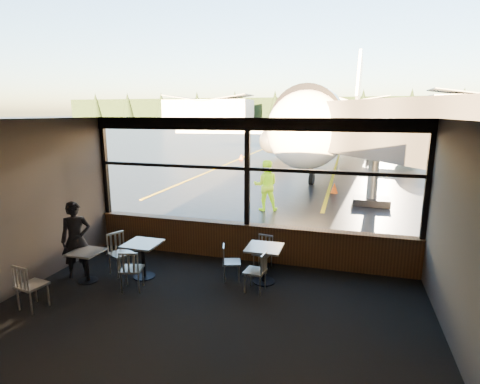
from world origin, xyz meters
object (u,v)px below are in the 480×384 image
at_px(cafe_table_near, 264,265).
at_px(cafe_table_left, 87,266).
at_px(chair_left_s, 32,286).
at_px(cone_wing, 241,157).
at_px(chair_near_n, 263,254).
at_px(passenger, 76,240).
at_px(jet_bridge, 387,153).
at_px(ground_crew, 266,185).
at_px(airliner, 343,91).
at_px(cone_nose, 334,188).
at_px(chair_near_w, 232,263).
at_px(chair_mid_s, 132,270).
at_px(cafe_table_mid, 143,260).
at_px(chair_near_e, 255,272).
at_px(chair_mid_w, 121,254).

distance_m(cafe_table_near, cafe_table_left, 3.84).
distance_m(chair_left_s, cone_wing, 23.01).
height_order(chair_near_n, passenger, passenger).
relative_size(jet_bridge, ground_crew, 5.34).
bearing_deg(cafe_table_left, cone_wing, 97.24).
height_order(chair_near_n, ground_crew, ground_crew).
relative_size(cafe_table_left, cone_wing, 1.59).
bearing_deg(airliner, cone_nose, -83.96).
xyz_separation_m(cafe_table_left, cone_wing, (-2.74, 21.61, -0.13)).
relative_size(chair_near_w, passenger, 0.47).
distance_m(chair_near_n, chair_mid_s, 2.92).
distance_m(chair_near_n, cone_nose, 9.36).
bearing_deg(cafe_table_mid, chair_near_n, 24.21).
bearing_deg(chair_left_s, chair_near_w, 43.72).
bearing_deg(chair_near_e, chair_near_w, 65.10).
bearing_deg(jet_bridge, chair_near_e, -112.90).
bearing_deg(jet_bridge, cone_nose, 119.58).
height_order(chair_mid_s, cone_nose, chair_mid_s).
bearing_deg(airliner, cone_wing, -156.17).
xyz_separation_m(airliner, cone_nose, (0.17, -13.16, -4.94)).
bearing_deg(chair_near_n, chair_mid_w, 29.00).
distance_m(jet_bridge, cone_wing, 16.90).
distance_m(chair_near_n, passenger, 4.19).
bearing_deg(cafe_table_left, chair_left_s, -99.51).
bearing_deg(cone_nose, chair_left_s, -112.23).
distance_m(chair_near_e, chair_near_w, 0.73).
relative_size(cafe_table_left, chair_near_e, 0.82).
bearing_deg(passenger, cone_nose, 25.30).
xyz_separation_m(passenger, ground_crew, (2.77, 6.90, 0.09)).
distance_m(chair_near_n, ground_crew, 5.58).
bearing_deg(jet_bridge, cafe_table_near, -113.66).
bearing_deg(jet_bridge, passenger, -132.97).
xyz_separation_m(chair_mid_s, ground_crew, (1.24, 7.15, 0.50)).
bearing_deg(cafe_table_near, chair_left_s, -149.57).
xyz_separation_m(chair_near_e, chair_mid_s, (-2.45, -0.66, 0.02)).
height_order(chair_near_e, chair_left_s, chair_left_s).
relative_size(airliner, chair_near_e, 39.64).
xyz_separation_m(jet_bridge, cafe_table_mid, (-5.54, -7.14, -1.80)).
distance_m(cafe_table_near, cone_nose, 9.94).
bearing_deg(chair_left_s, chair_near_e, 34.72).
xyz_separation_m(chair_mid_w, cone_nose, (4.28, 10.36, -0.24)).
height_order(chair_mid_s, ground_crew, ground_crew).
xyz_separation_m(chair_near_e, cone_nose, (1.16, 10.33, -0.19)).
relative_size(chair_mid_w, cone_nose, 2.05).
distance_m(cafe_table_near, chair_mid_w, 3.25).
bearing_deg(cone_nose, ground_crew, -121.70).
distance_m(cafe_table_left, chair_near_n, 3.89).
xyz_separation_m(airliner, chair_left_s, (-4.81, -25.33, -4.72)).
distance_m(cafe_table_left, chair_near_w, 3.14).
xyz_separation_m(chair_near_e, ground_crew, (-1.21, 6.49, 0.52)).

